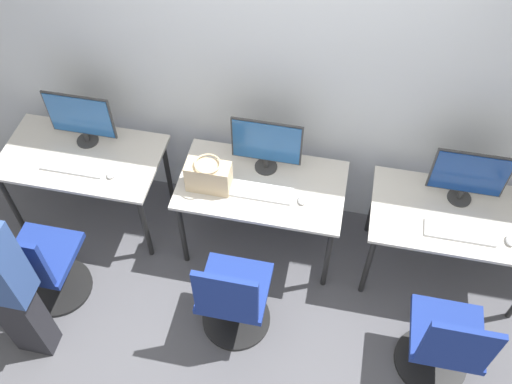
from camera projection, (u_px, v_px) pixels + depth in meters
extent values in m
plane|color=#4C4C51|center=(253.00, 276.00, 4.26)|extent=(20.00, 20.00, 0.00)
cube|color=#B7BCC1|center=(276.00, 62.00, 3.65)|extent=(12.00, 0.05, 2.80)
cube|color=#BCB7AD|center=(81.00, 157.00, 4.09)|extent=(1.15, 0.65, 0.02)
cylinder|color=black|center=(12.00, 205.00, 4.26)|extent=(0.04, 0.04, 0.68)
cylinder|color=black|center=(145.00, 227.00, 4.13)|extent=(0.04, 0.04, 0.68)
cylinder|color=black|center=(43.00, 152.00, 4.60)|extent=(0.04, 0.04, 0.68)
cylinder|color=black|center=(168.00, 171.00, 4.47)|extent=(0.04, 0.04, 0.68)
cylinder|color=#2D2D2D|center=(88.00, 140.00, 4.16)|extent=(0.16, 0.16, 0.01)
cylinder|color=#2D2D2D|center=(86.00, 136.00, 4.13)|extent=(0.04, 0.04, 0.07)
cube|color=#2D2D2D|center=(80.00, 115.00, 3.97)|extent=(0.48, 0.01, 0.36)
cube|color=navy|center=(79.00, 116.00, 3.97)|extent=(0.46, 0.01, 0.34)
cube|color=silver|center=(74.00, 166.00, 4.00)|extent=(0.45, 0.14, 0.02)
ellipsoid|color=silver|center=(111.00, 174.00, 3.95)|extent=(0.06, 0.09, 0.03)
cylinder|color=black|center=(59.00, 287.00, 4.19)|extent=(0.48, 0.48, 0.03)
cylinder|color=black|center=(51.00, 272.00, 4.02)|extent=(0.04, 0.04, 0.39)
cube|color=navy|center=(42.00, 255.00, 3.85)|extent=(0.44, 0.44, 0.05)
cube|color=navy|center=(17.00, 261.00, 3.54)|extent=(0.40, 0.04, 0.44)
cube|color=#232328|center=(25.00, 318.00, 3.66)|extent=(0.25, 0.16, 0.72)
cube|color=#BCB7AD|center=(262.00, 185.00, 3.92)|extent=(1.15, 0.65, 0.02)
cylinder|color=black|center=(183.00, 234.00, 4.09)|extent=(0.04, 0.04, 0.68)
cylinder|color=black|center=(327.00, 259.00, 3.96)|extent=(0.04, 0.04, 0.68)
cylinder|color=black|center=(202.00, 177.00, 4.43)|extent=(0.04, 0.04, 0.68)
cylinder|color=black|center=(336.00, 198.00, 4.30)|extent=(0.04, 0.04, 0.68)
cylinder|color=#2D2D2D|center=(266.00, 167.00, 4.00)|extent=(0.16, 0.16, 0.01)
cylinder|color=#2D2D2D|center=(266.00, 162.00, 3.97)|extent=(0.04, 0.04, 0.07)
cube|color=#2D2D2D|center=(267.00, 142.00, 3.81)|extent=(0.48, 0.01, 0.36)
cube|color=navy|center=(266.00, 142.00, 3.81)|extent=(0.46, 0.01, 0.34)
cube|color=silver|center=(259.00, 192.00, 3.86)|extent=(0.45, 0.14, 0.02)
ellipsoid|color=silver|center=(302.00, 200.00, 3.81)|extent=(0.06, 0.09, 0.03)
cylinder|color=black|center=(236.00, 318.00, 4.03)|extent=(0.48, 0.48, 0.03)
cylinder|color=black|center=(236.00, 304.00, 3.87)|extent=(0.04, 0.04, 0.39)
cube|color=navy|center=(235.00, 288.00, 3.69)|extent=(0.44, 0.44, 0.05)
cube|color=navy|center=(226.00, 297.00, 3.38)|extent=(0.40, 0.04, 0.44)
cube|color=#BCB7AD|center=(459.00, 216.00, 3.76)|extent=(1.15, 0.65, 0.02)
cylinder|color=black|center=(368.00, 266.00, 3.93)|extent=(0.04, 0.04, 0.68)
cylinder|color=black|center=(374.00, 204.00, 4.27)|extent=(0.04, 0.04, 0.68)
cylinder|color=#2D2D2D|center=(459.00, 198.00, 3.83)|extent=(0.16, 0.16, 0.01)
cylinder|color=#2D2D2D|center=(461.00, 194.00, 3.80)|extent=(0.04, 0.04, 0.07)
cube|color=#2D2D2D|center=(470.00, 173.00, 3.64)|extent=(0.48, 0.01, 0.36)
cube|color=navy|center=(470.00, 174.00, 3.63)|extent=(0.46, 0.01, 0.34)
cube|color=silver|center=(460.00, 232.00, 3.65)|extent=(0.45, 0.14, 0.02)
ellipsoid|color=silver|center=(511.00, 240.00, 3.60)|extent=(0.06, 0.09, 0.03)
cylinder|color=black|center=(430.00, 361.00, 3.84)|extent=(0.48, 0.48, 0.03)
cylinder|color=black|center=(438.00, 348.00, 3.67)|extent=(0.04, 0.04, 0.39)
cube|color=navy|center=(447.00, 333.00, 3.50)|extent=(0.44, 0.44, 0.05)
cube|color=navy|center=(458.00, 348.00, 3.18)|extent=(0.40, 0.04, 0.44)
cube|color=tan|center=(209.00, 177.00, 3.81)|extent=(0.30, 0.14, 0.22)
torus|color=tan|center=(207.00, 164.00, 3.71)|extent=(0.18, 0.18, 0.01)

